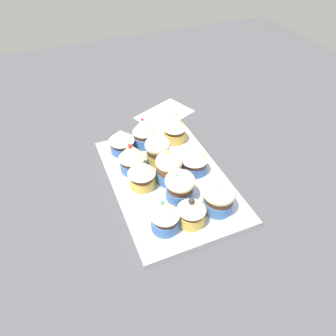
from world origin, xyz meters
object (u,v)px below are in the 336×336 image
at_px(cupcake_2, 142,173).
at_px(napkin, 165,114).
at_px(cupcake_3, 165,216).
at_px(baking_tray, 168,180).
at_px(cupcake_5, 156,150).
at_px(cupcake_8, 192,210).
at_px(cupcake_9, 175,127).
at_px(cupcake_1, 132,157).
at_px(cupcake_10, 193,158).
at_px(cupcake_0, 122,140).
at_px(cupcake_11, 219,197).
at_px(cupcake_7, 178,186).
at_px(cupcake_4, 144,132).
at_px(cupcake_6, 170,167).

xyz_separation_m(cupcake_2, napkin, (-0.26, 0.16, -0.05)).
bearing_deg(cupcake_3, baking_tray, 155.09).
bearing_deg(cupcake_5, baking_tray, 2.87).
distance_m(cupcake_8, cupcake_9, 0.27).
relative_size(cupcake_1, cupcake_5, 1.08).
bearing_deg(cupcake_9, cupcake_10, -2.91).
relative_size(cupcake_0, cupcake_11, 0.93).
bearing_deg(cupcake_7, cupcake_2, -137.55).
bearing_deg(cupcake_7, cupcake_4, -178.97).
relative_size(cupcake_1, cupcake_8, 1.08).
relative_size(cupcake_0, cupcake_7, 0.93).
distance_m(cupcake_6, napkin, 0.28).
relative_size(cupcake_9, cupcake_10, 1.17).
bearing_deg(cupcake_6, cupcake_3, -26.45).
relative_size(baking_tray, cupcake_6, 4.89).
bearing_deg(cupcake_1, napkin, 141.30).
xyz_separation_m(cupcake_8, cupcake_10, (-0.13, 0.07, 0.00)).
relative_size(cupcake_7, cupcake_9, 0.85).
bearing_deg(cupcake_1, cupcake_0, -178.29).
height_order(cupcake_0, cupcake_5, cupcake_5).
height_order(cupcake_8, napkin, cupcake_8).
relative_size(cupcake_6, cupcake_7, 1.13).
bearing_deg(cupcake_8, cupcake_1, -162.70).
relative_size(cupcake_6, cupcake_8, 1.08).
bearing_deg(cupcake_0, cupcake_6, 26.68).
bearing_deg(cupcake_8, baking_tray, 177.34).
height_order(cupcake_2, cupcake_3, cupcake_3).
height_order(cupcake_6, cupcake_9, cupcake_9).
distance_m(baking_tray, cupcake_7, 0.07).
xyz_separation_m(cupcake_2, cupcake_7, (0.06, 0.06, -0.00)).
relative_size(cupcake_8, cupcake_10, 1.04).
height_order(cupcake_3, cupcake_5, cupcake_3).
height_order(cupcake_6, cupcake_7, cupcake_6).
bearing_deg(cupcake_2, baking_tray, 90.83).
distance_m(cupcake_9, cupcake_11, 0.25).
relative_size(cupcake_3, napkin, 0.48).
bearing_deg(cupcake_11, cupcake_9, 177.26).
bearing_deg(cupcake_8, cupcake_5, 179.12).
relative_size(baking_tray, cupcake_11, 5.50).
xyz_separation_m(cupcake_3, cupcake_9, (-0.25, 0.13, 0.00)).
bearing_deg(cupcake_1, cupcake_8, 17.30).
height_order(cupcake_10, cupcake_11, same).
distance_m(cupcake_3, cupcake_10, 0.18).
distance_m(cupcake_7, cupcake_9, 0.20).
distance_m(cupcake_5, cupcake_6, 0.07).
bearing_deg(cupcake_5, cupcake_11, 18.41).
bearing_deg(baking_tray, cupcake_11, 25.55).
bearing_deg(cupcake_11, baking_tray, -154.45).
height_order(cupcake_0, napkin, cupcake_0).
xyz_separation_m(cupcake_5, cupcake_10, (0.06, 0.07, -0.00)).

